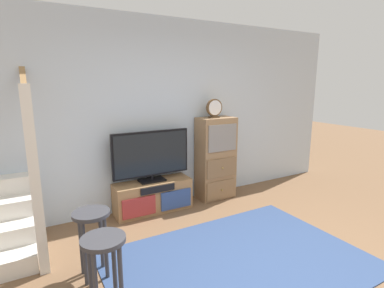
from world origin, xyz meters
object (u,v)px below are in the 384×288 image
object	(u,v)px
television	(151,155)
bar_stool_far	(92,228)
side_cabinet	(216,158)
desk_clock	(214,108)
bar_stool_near	(104,258)
media_console	(153,196)

from	to	relation	value
television	bar_stool_far	world-z (taller)	television
side_cabinet	desk_clock	xyz separation A→B (m)	(-0.05, -0.02, 0.79)
bar_stool_far	bar_stool_near	bearing A→B (deg)	-91.46
media_console	desk_clock	world-z (taller)	desk_clock
desk_clock	television	bearing A→B (deg)	178.38
television	desk_clock	world-z (taller)	desk_clock
bar_stool_far	television	bearing A→B (deg)	47.17
desk_clock	bar_stool_near	size ratio (longest dim) A/B	0.43
television	bar_stool_far	bearing A→B (deg)	-132.83
media_console	side_cabinet	distance (m)	1.15
television	bar_stool_far	distance (m)	1.56
media_console	bar_stool_near	world-z (taller)	bar_stool_near
television	desk_clock	xyz separation A→B (m)	(1.01, -0.03, 0.60)
desk_clock	bar_stool_far	distance (m)	2.50
media_console	television	xyz separation A→B (m)	(0.00, 0.02, 0.60)
bar_stool_near	bar_stool_far	xyz separation A→B (m)	(0.01, 0.54, -0.01)
bar_stool_near	bar_stool_far	distance (m)	0.54
media_console	desk_clock	xyz separation A→B (m)	(1.01, -0.00, 1.20)
desk_clock	bar_stool_far	world-z (taller)	desk_clock
media_console	bar_stool_near	bearing A→B (deg)	-122.71
television	bar_stool_far	size ratio (longest dim) A/B	1.69
television	desk_clock	bearing A→B (deg)	-1.62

